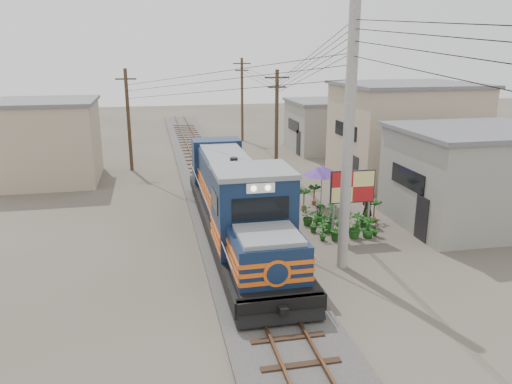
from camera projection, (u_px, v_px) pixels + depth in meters
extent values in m
plane|color=#473F35|center=(252.00, 269.00, 19.35)|extent=(120.00, 120.00, 0.00)
cube|color=#595651|center=(217.00, 196.00, 28.73)|extent=(3.60, 70.00, 0.16)
cube|color=#51331E|center=(208.00, 194.00, 28.58)|extent=(0.08, 70.00, 0.12)
cube|color=#51331E|center=(226.00, 192.00, 28.79)|extent=(0.08, 70.00, 0.12)
cube|color=black|center=(237.00, 222.00, 22.40)|extent=(2.87, 15.83, 0.54)
cube|color=black|center=(260.00, 274.00, 17.83)|extent=(2.18, 3.17, 0.64)
cube|color=black|center=(221.00, 197.00, 27.14)|extent=(2.18, 3.17, 0.64)
cube|color=#10203D|center=(268.00, 258.00, 16.40)|extent=(2.35, 2.38, 1.48)
cube|color=#10203D|center=(253.00, 212.00, 18.51)|extent=(2.81, 2.57, 3.07)
cube|color=slate|center=(253.00, 171.00, 18.07)|extent=(2.87, 2.70, 0.18)
cube|color=black|center=(261.00, 209.00, 17.14)|extent=(2.01, 0.06, 0.79)
cube|color=white|center=(261.00, 188.00, 16.92)|extent=(0.99, 0.06, 0.35)
cube|color=#10203D|center=(228.00, 181.00, 24.39)|extent=(2.24, 9.70, 2.28)
cube|color=slate|center=(227.00, 158.00, 24.06)|extent=(2.01, 9.70, 0.18)
cube|color=#E55B15|center=(236.00, 210.00, 22.25)|extent=(2.91, 15.83, 0.14)
cube|color=#E55B15|center=(236.00, 204.00, 22.17)|extent=(2.91, 15.83, 0.14)
cube|color=#E55B15|center=(236.00, 197.00, 22.09)|extent=(2.91, 15.83, 0.14)
cylinder|color=#9E9B93|center=(348.00, 141.00, 18.20)|extent=(0.40, 0.40, 10.00)
cylinder|color=#4C3826|center=(277.00, 125.00, 32.45)|extent=(0.24, 0.24, 7.00)
cube|color=#4C3826|center=(277.00, 77.00, 31.63)|extent=(1.60, 0.10, 0.10)
cube|color=#4C3826|center=(277.00, 87.00, 31.79)|extent=(1.20, 0.10, 0.10)
cylinder|color=#4C3826|center=(242.00, 100.00, 45.61)|extent=(0.24, 0.24, 7.50)
cube|color=#4C3826|center=(242.00, 63.00, 44.71)|extent=(1.60, 0.10, 0.10)
cube|color=#4C3826|center=(242.00, 70.00, 44.88)|extent=(1.20, 0.10, 0.10)
cylinder|color=#4C3826|center=(129.00, 121.00, 34.32)|extent=(0.24, 0.24, 7.00)
cube|color=#4C3826|center=(125.00, 76.00, 33.49)|extent=(1.60, 0.10, 0.10)
cube|color=#4C3826|center=(126.00, 85.00, 33.66)|extent=(1.20, 0.10, 0.10)
cube|color=gray|center=(475.00, 179.00, 23.85)|extent=(7.00, 6.00, 4.50)
cube|color=slate|center=(481.00, 130.00, 23.20)|extent=(7.35, 6.30, 0.20)
cube|color=black|center=(408.00, 178.00, 23.08)|extent=(0.05, 3.00, 0.90)
cube|color=tan|center=(404.00, 133.00, 32.31)|extent=(8.00, 7.00, 6.00)
cube|color=slate|center=(408.00, 84.00, 31.45)|extent=(8.40, 7.35, 0.20)
cube|color=black|center=(346.00, 130.00, 31.42)|extent=(0.05, 3.50, 0.90)
cube|color=gray|center=(328.00, 127.00, 41.69)|extent=(6.00, 6.00, 4.00)
cube|color=slate|center=(329.00, 101.00, 41.11)|extent=(6.30, 6.30, 0.20)
cube|color=black|center=(293.00, 125.00, 41.03)|extent=(0.05, 3.00, 0.90)
cube|color=tan|center=(48.00, 143.00, 31.71)|extent=(6.00, 6.00, 5.00)
cube|color=slate|center=(43.00, 101.00, 31.00)|extent=(6.30, 6.30, 0.20)
cylinder|color=#99999E|center=(333.00, 214.00, 22.19)|extent=(0.10, 0.10, 2.30)
cylinder|color=#99999E|center=(368.00, 212.00, 22.46)|extent=(0.10, 0.10, 2.30)
cube|color=black|center=(352.00, 187.00, 21.99)|extent=(2.03, 0.20, 1.47)
cube|color=#B3171A|center=(353.00, 187.00, 21.96)|extent=(1.93, 0.15, 1.38)
cylinder|color=black|center=(321.00, 206.00, 26.96)|extent=(0.42, 0.42, 0.10)
cylinder|color=#99999E|center=(321.00, 188.00, 26.69)|extent=(0.05, 0.05, 2.10)
cone|color=#4D2B81|center=(322.00, 170.00, 26.41)|extent=(2.48, 2.48, 0.53)
imported|color=black|center=(367.00, 208.00, 24.03)|extent=(0.74, 0.62, 1.74)
imported|color=#1B4E16|center=(323.00, 231.00, 22.11)|extent=(0.58, 0.47, 0.95)
imported|color=#1B4E16|center=(337.00, 229.00, 22.13)|extent=(0.77, 0.78, 1.10)
imported|color=#1B4E16|center=(354.00, 228.00, 22.43)|extent=(1.05, 0.98, 0.95)
imported|color=#1B4E16|center=(368.00, 228.00, 22.48)|extent=(0.66, 0.66, 0.95)
imported|color=#1B4E16|center=(375.00, 227.00, 22.70)|extent=(0.50, 0.37, 0.89)
imported|color=#1B4E16|center=(314.00, 224.00, 23.18)|extent=(0.51, 0.55, 0.79)
imported|color=#1B4E16|center=(328.00, 222.00, 23.18)|extent=(1.15, 1.09, 1.01)
imported|color=#1B4E16|center=(343.00, 224.00, 23.35)|extent=(0.47, 0.47, 0.66)
imported|color=#1B4E16|center=(357.00, 220.00, 23.60)|extent=(0.52, 0.53, 0.84)
imported|color=#1B4E16|center=(365.00, 216.00, 23.74)|extent=(0.80, 0.77, 1.13)
imported|color=#1B4E16|center=(307.00, 217.00, 24.10)|extent=(1.03, 1.02, 0.87)
imported|color=#1B4E16|center=(320.00, 213.00, 24.26)|extent=(0.75, 0.75, 1.10)
imported|color=#1B4E16|center=(332.00, 212.00, 24.48)|extent=(0.62, 0.67, 1.05)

